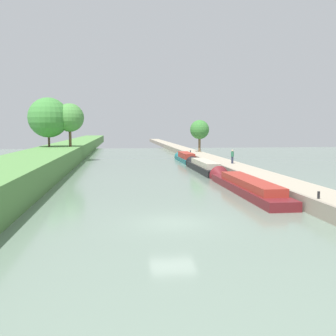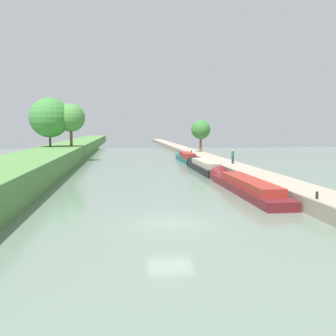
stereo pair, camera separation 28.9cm
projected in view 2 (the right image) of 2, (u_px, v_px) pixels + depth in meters
name	position (u px, v px, depth m)	size (l,w,h in m)	color
ground_plane	(170.00, 223.00, 21.85)	(160.00, 160.00, 0.00)	slate
stone_quay	(319.00, 210.00, 22.78)	(0.25, 260.00, 1.00)	gray
narrowboat_maroon	(242.00, 185.00, 32.73)	(2.11, 16.62, 2.01)	maroon
narrowboat_black	(203.00, 166.00, 48.06)	(1.92, 14.29, 1.91)	black
narrowboat_teal	(186.00, 158.00, 61.80)	(1.84, 11.29, 2.01)	#195B60
tree_rightbank_midnear	(201.00, 130.00, 70.45)	(3.39, 3.39, 5.64)	brown
tree_leftbank_downstream	(71.00, 118.00, 60.48)	(4.33, 4.33, 6.59)	brown
tree_leftbank_upstream	(49.00, 118.00, 59.86)	(6.03, 6.03, 7.44)	#4C3828
person_walking	(233.00, 156.00, 47.38)	(0.34, 0.34, 1.66)	#282D42
mooring_bollard_near	(317.00, 195.00, 23.86)	(0.16, 0.16, 0.45)	black
mooring_bollard_far	(191.00, 152.00, 67.09)	(0.16, 0.16, 0.45)	black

